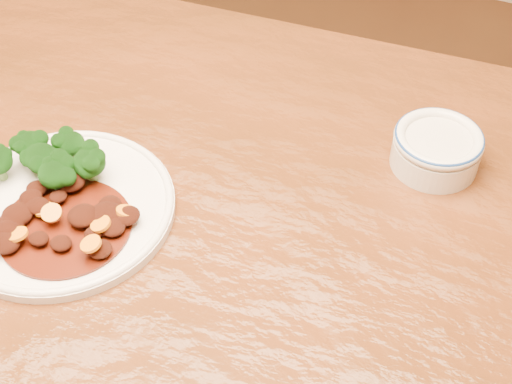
% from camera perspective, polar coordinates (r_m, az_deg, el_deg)
% --- Properties ---
extents(dining_table, '(1.56, 1.01, 0.75)m').
position_cam_1_polar(dining_table, '(0.90, -8.53, -5.40)').
color(dining_table, '#5A2910').
rests_on(dining_table, ground).
extents(dinner_plate, '(0.26, 0.26, 0.02)m').
position_cam_1_polar(dinner_plate, '(0.86, -15.24, -1.19)').
color(dinner_plate, white).
rests_on(dinner_plate, dining_table).
extents(broccoli_florets, '(0.14, 0.10, 0.04)m').
position_cam_1_polar(broccoli_florets, '(0.88, -16.24, 2.58)').
color(broccoli_florets, '#648B48').
rests_on(broccoli_florets, dinner_plate).
extents(mince_stew, '(0.15, 0.15, 0.03)m').
position_cam_1_polar(mince_stew, '(0.83, -15.10, -2.06)').
color(mince_stew, '#441207').
rests_on(mince_stew, dinner_plate).
extents(dip_bowl, '(0.11, 0.11, 0.05)m').
position_cam_1_polar(dip_bowl, '(0.90, 14.26, 3.47)').
color(dip_bowl, beige).
rests_on(dip_bowl, dining_table).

